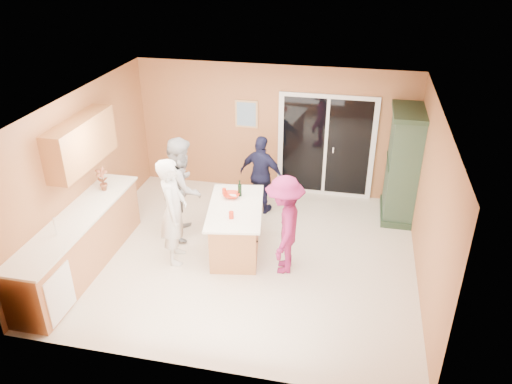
% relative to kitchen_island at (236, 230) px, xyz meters
% --- Properties ---
extents(floor, '(5.50, 5.50, 0.00)m').
position_rel_kitchen_island_xyz_m(floor, '(0.20, -0.12, -0.39)').
color(floor, silver).
rests_on(floor, ground).
extents(ceiling, '(5.50, 5.00, 0.10)m').
position_rel_kitchen_island_xyz_m(ceiling, '(0.20, -0.12, 2.21)').
color(ceiling, silver).
rests_on(ceiling, wall_back).
extents(wall_back, '(5.50, 0.10, 2.60)m').
position_rel_kitchen_island_xyz_m(wall_back, '(0.20, 2.38, 0.91)').
color(wall_back, tan).
rests_on(wall_back, ground).
extents(wall_front, '(5.50, 0.10, 2.60)m').
position_rel_kitchen_island_xyz_m(wall_front, '(0.20, -2.62, 0.91)').
color(wall_front, tan).
rests_on(wall_front, ground).
extents(wall_left, '(0.10, 5.00, 2.60)m').
position_rel_kitchen_island_xyz_m(wall_left, '(-2.55, -0.12, 0.91)').
color(wall_left, tan).
rests_on(wall_left, ground).
extents(wall_right, '(0.10, 5.00, 2.60)m').
position_rel_kitchen_island_xyz_m(wall_right, '(2.95, -0.12, 0.91)').
color(wall_right, tan).
rests_on(wall_right, ground).
extents(left_cabinet_run, '(0.65, 3.05, 1.24)m').
position_rel_kitchen_island_xyz_m(left_cabinet_run, '(-2.25, -1.17, 0.07)').
color(left_cabinet_run, '#BE794A').
rests_on(left_cabinet_run, floor).
extents(upper_cabinets, '(0.35, 1.60, 0.75)m').
position_rel_kitchen_island_xyz_m(upper_cabinets, '(-2.38, -0.32, 1.48)').
color(upper_cabinets, '#BE794A').
rests_on(upper_cabinets, wall_left).
extents(sliding_door, '(1.90, 0.07, 2.10)m').
position_rel_kitchen_island_xyz_m(sliding_door, '(1.25, 2.35, 0.66)').
color(sliding_door, white).
rests_on(sliding_door, floor).
extents(framed_picture, '(0.46, 0.04, 0.56)m').
position_rel_kitchen_island_xyz_m(framed_picture, '(-0.35, 2.36, 1.21)').
color(framed_picture, tan).
rests_on(framed_picture, wall_back).
extents(kitchen_island, '(1.11, 1.71, 0.83)m').
position_rel_kitchen_island_xyz_m(kitchen_island, '(0.00, 0.00, 0.00)').
color(kitchen_island, '#BE794A').
rests_on(kitchen_island, floor).
extents(green_hutch, '(0.60, 1.13, 2.08)m').
position_rel_kitchen_island_xyz_m(green_hutch, '(2.69, 1.78, 0.62)').
color(green_hutch, '#233926').
rests_on(green_hutch, floor).
extents(woman_white, '(0.57, 0.74, 1.79)m').
position_rel_kitchen_island_xyz_m(woman_white, '(-0.89, -0.45, 0.50)').
color(woman_white, silver).
rests_on(woman_white, floor).
extents(woman_grey, '(0.81, 0.97, 1.80)m').
position_rel_kitchen_island_xyz_m(woman_grey, '(-1.03, 0.36, 0.51)').
color(woman_grey, '#9D9DA0').
rests_on(woman_grey, floor).
extents(woman_navy, '(0.96, 0.60, 1.53)m').
position_rel_kitchen_island_xyz_m(woman_navy, '(0.16, 1.39, 0.37)').
color(woman_navy, '#1B1D3C').
rests_on(woman_navy, floor).
extents(woman_magenta, '(0.67, 1.08, 1.62)m').
position_rel_kitchen_island_xyz_m(woman_magenta, '(0.86, -0.36, 0.42)').
color(woman_magenta, '#861D52').
rests_on(woman_magenta, floor).
extents(serving_bowl, '(0.29, 0.29, 0.07)m').
position_rel_kitchen_island_xyz_m(serving_bowl, '(-0.14, 0.30, 0.48)').
color(serving_bowl, red).
rests_on(serving_bowl, kitchen_island).
extents(tulip_vase, '(0.24, 0.18, 0.41)m').
position_rel_kitchen_island_xyz_m(tulip_vase, '(-2.25, -0.09, 0.75)').
color(tulip_vase, red).
rests_on(tulip_vase, left_cabinet_run).
extents(tumbler_near, '(0.09, 0.09, 0.10)m').
position_rel_kitchen_island_xyz_m(tumbler_near, '(-0.29, 0.39, 0.49)').
color(tumbler_near, red).
rests_on(tumbler_near, kitchen_island).
extents(tumbler_far, '(0.10, 0.10, 0.11)m').
position_rel_kitchen_island_xyz_m(tumbler_far, '(0.03, -0.37, 0.50)').
color(tumbler_far, red).
rests_on(tumbler_far, kitchen_island).
extents(wine_bottle, '(0.07, 0.07, 0.29)m').
position_rel_kitchen_island_xyz_m(wine_bottle, '(-0.02, 0.38, 0.55)').
color(wine_bottle, black).
rests_on(wine_bottle, kitchen_island).
extents(white_plate, '(0.27, 0.27, 0.01)m').
position_rel_kitchen_island_xyz_m(white_plate, '(-0.10, 0.43, 0.45)').
color(white_plate, white).
rests_on(white_plate, kitchen_island).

